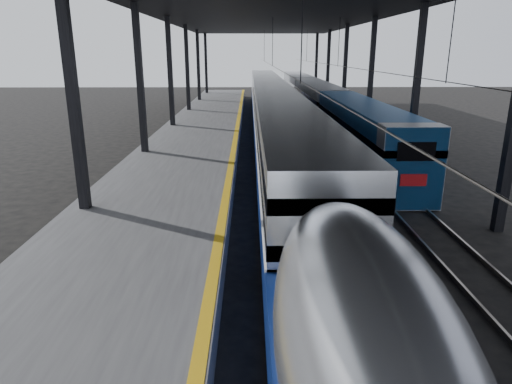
{
  "coord_description": "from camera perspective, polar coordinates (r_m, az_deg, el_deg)",
  "views": [
    {
      "loc": [
        0.26,
        -10.96,
        6.46
      ],
      "look_at": [
        0.46,
        3.59,
        2.0
      ],
      "focal_mm": 32.0,
      "sensor_mm": 36.0,
      "label": 1
    }
  ],
  "objects": [
    {
      "name": "platform",
      "position": [
        31.76,
        -7.62,
        6.08
      ],
      "size": [
        6.0,
        80.0,
        1.0
      ],
      "primitive_type": "cube",
      "color": "#4C4C4F",
      "rests_on": "ground"
    },
    {
      "name": "rails",
      "position": [
        31.9,
        6.9,
        5.38
      ],
      "size": [
        6.52,
        80.0,
        0.16
      ],
      "color": "slate",
      "rests_on": "ground"
    },
    {
      "name": "tgv_train",
      "position": [
        34.08,
        2.18,
        9.36
      ],
      "size": [
        2.85,
        65.2,
        4.08
      ],
      "color": "#A9ABB0",
      "rests_on": "ground"
    },
    {
      "name": "second_train",
      "position": [
        46.05,
        7.78,
        11.12
      ],
      "size": [
        2.63,
        56.05,
        3.62
      ],
      "color": "#154A8B",
      "rests_on": "ground"
    },
    {
      "name": "yellow_strip",
      "position": [
        31.46,
        -2.54,
        7.04
      ],
      "size": [
        0.3,
        80.0,
        0.01
      ],
      "primitive_type": "cube",
      "color": "gold",
      "rests_on": "platform"
    },
    {
      "name": "ground",
      "position": [
        12.73,
        -1.89,
        -13.47
      ],
      "size": [
        160.0,
        160.0,
        0.0
      ],
      "primitive_type": "plane",
      "color": "black",
      "rests_on": "ground"
    },
    {
      "name": "canopy",
      "position": [
        31.12,
        2.41,
        21.92
      ],
      "size": [
        18.0,
        75.0,
        9.47
      ],
      "color": "black",
      "rests_on": "ground"
    }
  ]
}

